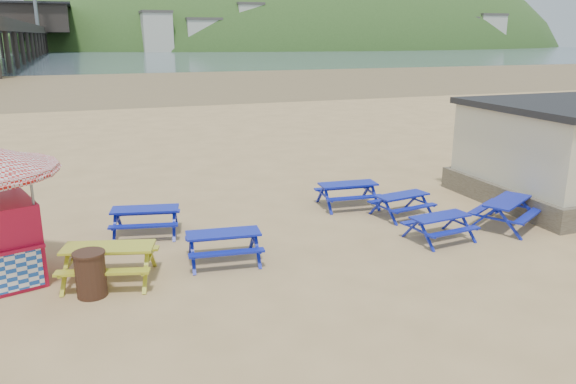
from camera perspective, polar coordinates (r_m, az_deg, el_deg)
name	(u,v)px	position (r m, az deg, el deg)	size (l,w,h in m)	color
ground	(300,245)	(14.37, 1.23, -5.44)	(400.00, 400.00, 0.00)	tan
wet_sand	(127,82)	(67.87, -16.03, 10.69)	(400.00, 400.00, 0.00)	olive
sea	(96,53)	(182.64, -18.89, 13.22)	(400.00, 400.00, 0.00)	#42535E
picnic_table_blue_a	(146,221)	(15.50, -14.24, -2.91)	(2.01, 1.74, 0.74)	#082493
picnic_table_blue_b	(348,195)	(17.57, 6.09, -0.29)	(1.89, 1.58, 0.75)	#082493
picnic_table_blue_c	(402,205)	(16.88, 11.50, -1.33)	(1.77, 1.52, 0.67)	#082493
picnic_table_blue_d	(224,247)	(13.37, -6.55, -5.55)	(1.87, 1.57, 0.72)	#082493
picnic_table_blue_e	(440,228)	(15.16, 15.14, -3.52)	(1.73, 1.46, 0.67)	#082493
picnic_table_blue_f	(506,213)	(16.75, 21.28, -2.03)	(2.36, 2.23, 0.78)	#082493
picnic_table_yellow	(110,263)	(12.84, -17.65, -6.93)	(2.26, 2.00, 0.81)	#9DAB20
litter_bin	(91,274)	(12.22, -19.42, -7.84)	(0.65, 0.65, 0.96)	#3D2018
pier	(31,34)	(191.18, -24.67, 14.37)	(24.00, 220.00, 39.29)	black
headland_town	(303,70)	(260.53, 1.51, 12.33)	(264.00, 144.00, 108.00)	#2D4C1E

